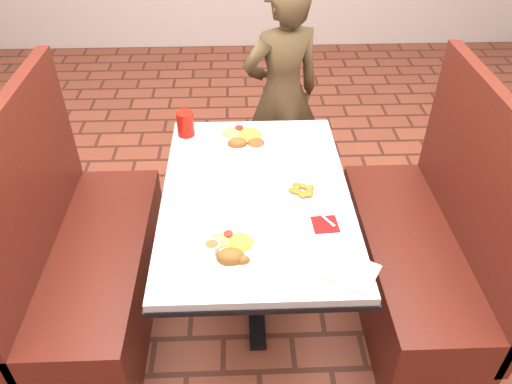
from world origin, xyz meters
TOP-DOWN VIEW (x-y plane):
  - dining_table at (0.00, 0.00)m, footprint 0.81×1.21m
  - booth_bench_left at (-0.80, 0.00)m, footprint 0.47×1.20m
  - booth_bench_right at (0.80, 0.00)m, footprint 0.47×1.20m
  - diner_person at (0.19, 1.03)m, footprint 0.57×0.47m
  - near_dinner_plate at (-0.10, -0.36)m, footprint 0.24×0.24m
  - far_dinner_plate at (-0.04, 0.41)m, footprint 0.29×0.29m
  - plantain_plate at (0.20, -0.02)m, footprint 0.18×0.18m
  - maroon_napkin at (0.27, -0.22)m, footprint 0.11×0.11m
  - spoon_utensil at (0.26, -0.18)m, footprint 0.09×0.13m
  - red_tumbler at (-0.33, 0.48)m, footprint 0.08×0.08m
  - paper_napkin at (0.31, -0.47)m, footprint 0.26×0.24m
  - knife_utensil at (-0.08, -0.34)m, footprint 0.02×0.18m
  - fork_utensil at (-0.13, -0.34)m, footprint 0.08×0.15m
  - lettuce_shreds at (0.04, 0.06)m, footprint 0.28×0.32m

SIDE VIEW (x-z plane):
  - booth_bench_left at x=-0.80m, z-range -0.26..0.92m
  - booth_bench_right at x=0.80m, z-range -0.26..0.92m
  - dining_table at x=0.00m, z-range 0.28..1.03m
  - diner_person at x=0.19m, z-range 0.00..1.35m
  - lettuce_shreds at x=0.04m, z-range 0.75..0.75m
  - maroon_napkin at x=0.27m, z-range 0.75..0.75m
  - spoon_utensil at x=0.26m, z-range 0.75..0.76m
  - paper_napkin at x=0.31m, z-range 0.75..0.76m
  - knife_utensil at x=-0.08m, z-range 0.76..0.76m
  - fork_utensil at x=-0.13m, z-range 0.76..0.76m
  - plantain_plate at x=0.20m, z-range 0.75..0.77m
  - far_dinner_plate at x=-0.04m, z-range 0.74..0.81m
  - near_dinner_plate at x=-0.10m, z-range 0.74..0.81m
  - red_tumbler at x=-0.33m, z-range 0.75..0.87m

